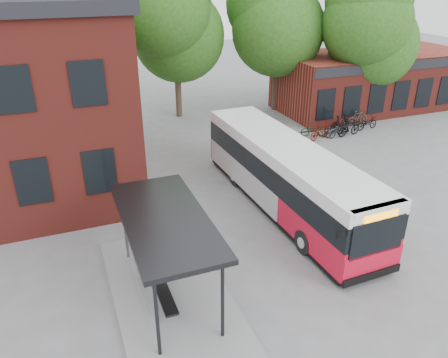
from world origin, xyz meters
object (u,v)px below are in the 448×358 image
object	(u,v)px
city_bus	(285,177)
bicycle_1	(320,131)
bus_shelter	(168,257)
bicycle_5	(349,128)
bicycle_6	(367,123)
bicycle_2	(335,130)
bicycle_3	(340,123)
bicycle_0	(314,130)
bicycle_7	(358,118)
bicycle_4	(339,129)

from	to	relation	value
city_bus	bicycle_1	bearing A→B (deg)	45.87
bus_shelter	bicycle_1	distance (m)	15.96
bicycle_5	bicycle_6	distance (m)	1.94
bicycle_2	bicycle_6	size ratio (longest dim) A/B	0.97
bus_shelter	city_bus	world-z (taller)	city_bus
bicycle_3	bus_shelter	bearing A→B (deg)	115.38
bicycle_0	bicycle_2	bearing A→B (deg)	-87.74
bicycle_0	bicycle_3	distance (m)	2.16
bicycle_2	bicycle_6	distance (m)	2.70
bus_shelter	bicycle_6	world-z (taller)	bus_shelter
bicycle_5	bicycle_6	size ratio (longest dim) A/B	1.04
city_bus	bicycle_1	size ratio (longest dim) A/B	6.41
bus_shelter	bicycle_0	world-z (taller)	bus_shelter
bicycle_2	bicycle_7	xyz separation A→B (m)	(2.66, 1.24, 0.09)
bicycle_5	bicycle_7	size ratio (longest dim) A/B	1.02
bicycle_3	bicycle_6	world-z (taller)	bicycle_3
bicycle_3	bicycle_5	xyz separation A→B (m)	(-0.06, -1.01, -0.01)
bicycle_2	bicycle_4	distance (m)	0.28
bicycle_2	bicycle_3	distance (m)	1.15
bicycle_1	bicycle_5	bearing A→B (deg)	-113.06
bicycle_6	bicycle_2	bearing A→B (deg)	88.59
bus_shelter	bicycle_3	distance (m)	18.14
bicycle_0	bicycle_4	size ratio (longest dim) A/B	0.82
bus_shelter	bicycle_1	xyz separation A→B (m)	(12.14, 10.32, -0.91)
bus_shelter	bicycle_7	size ratio (longest dim) A/B	4.21
bicycle_1	bicycle_3	bearing A→B (deg)	-86.68
city_bus	bicycle_0	distance (m)	9.43
bicycle_2	bicycle_5	size ratio (longest dim) A/B	0.93
bicycle_1	bicycle_5	world-z (taller)	bicycle_1
bicycle_1	bicycle_2	bearing A→B (deg)	-100.75
bus_shelter	bicycle_2	bearing A→B (deg)	38.28
bicycle_0	bicycle_2	xyz separation A→B (m)	(1.24, -0.44, 0.01)
bus_shelter	bicycle_2	size ratio (longest dim) A/B	4.44
bicycle_0	bicycle_1	bearing A→B (deg)	-153.55
bicycle_0	bicycle_7	size ratio (longest dim) A/B	0.94
city_bus	bicycle_1	xyz separation A→B (m)	(6.03, 6.60, -0.91)
city_bus	bicycle_2	size ratio (longest dim) A/B	7.24
bicycle_0	bicycle_3	size ratio (longest dim) A/B	0.89
bus_shelter	bicycle_0	distance (m)	16.34
bus_shelter	city_bus	size ratio (longest dim) A/B	0.61
bicycle_4	bicycle_0	bearing A→B (deg)	50.49
bicycle_1	bicycle_2	world-z (taller)	bicycle_1
bicycle_4	bicycle_5	distance (m)	0.64
bicycle_0	bicycle_7	xyz separation A→B (m)	(3.90, 0.80, 0.09)
bus_shelter	bicycle_2	distance (m)	17.00
bicycle_0	bicycle_1	world-z (taller)	bicycle_1
bicycle_1	bicycle_2	xyz separation A→B (m)	(1.18, 0.19, -0.12)
bus_shelter	city_bus	xyz separation A→B (m)	(6.11, 3.72, 0.00)
bicycle_0	bicycle_6	distance (m)	3.92
bus_shelter	bicycle_7	bearing A→B (deg)	36.32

